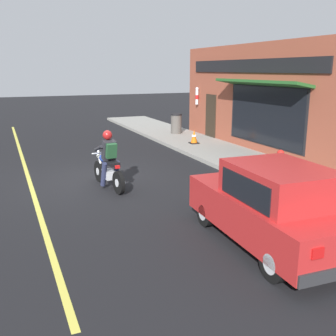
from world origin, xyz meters
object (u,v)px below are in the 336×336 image
at_px(motorcycle_with_rider, 108,164).
at_px(car_hatchback, 272,206).
at_px(traffic_cone, 194,137).
at_px(trash_bin, 176,123).
at_px(fire_hydrant, 280,165).

relative_size(motorcycle_with_rider, car_hatchback, 0.52).
bearing_deg(traffic_cone, motorcycle_with_rider, -137.87).
relative_size(motorcycle_with_rider, trash_bin, 2.06).
bearing_deg(motorcycle_with_rider, fire_hydrant, -19.72).
distance_m(fire_hydrant, trash_bin, 8.92).
height_order(traffic_cone, trash_bin, trash_bin).
bearing_deg(car_hatchback, motorcycle_with_rider, 110.85).
height_order(motorcycle_with_rider, fire_hydrant, motorcycle_with_rider).
distance_m(motorcycle_with_rider, traffic_cone, 6.61).
height_order(car_hatchback, fire_hydrant, car_hatchback).
distance_m(motorcycle_with_rider, trash_bin, 9.00).
distance_m(car_hatchback, fire_hydrant, 4.19).
distance_m(traffic_cone, trash_bin, 2.85).
distance_m(car_hatchback, traffic_cone, 9.74).
xyz_separation_m(motorcycle_with_rider, trash_bin, (5.34, 7.25, -0.04)).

